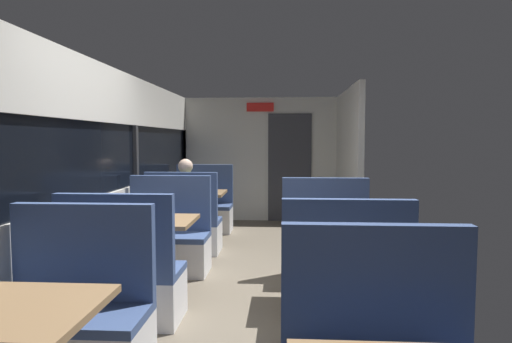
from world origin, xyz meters
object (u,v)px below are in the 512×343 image
(dining_table_near_window, at_px, (1,327))
(bench_far_window_facing_entry, at_px, (203,211))
(seated_passenger, at_px, (185,212))
(bench_mid_window_facing_end, at_px, (123,283))
(bench_rear_aisle_facing_end, at_px, (344,297))
(bench_far_window_facing_end, at_px, (184,228))
(bench_mid_window_facing_entry, at_px, (167,244))
(bench_rear_aisle_facing_entry, at_px, (326,250))
(dining_table_mid_window, at_px, (148,229))
(bench_near_window_facing_entry, at_px, (74,328))
(dining_table_far_window, at_px, (195,198))
(dining_table_rear_aisle, at_px, (334,236))

(dining_table_near_window, xyz_separation_m, bench_far_window_facing_entry, (0.00, 5.23, -0.31))
(dining_table_near_window, distance_m, seated_passenger, 3.91)
(bench_mid_window_facing_end, relative_size, bench_rear_aisle_facing_end, 1.00)
(bench_far_window_facing_end, xyz_separation_m, seated_passenger, (0.00, 0.07, 0.21))
(bench_far_window_facing_entry, xyz_separation_m, bench_rear_aisle_facing_end, (1.79, -3.86, 0.00))
(bench_mid_window_facing_entry, distance_m, bench_far_window_facing_end, 0.87)
(bench_rear_aisle_facing_end, xyz_separation_m, bench_rear_aisle_facing_entry, (0.00, 1.40, 0.00))
(bench_mid_window_facing_end, bearing_deg, bench_rear_aisle_facing_end, -6.38)
(dining_table_near_window, bearing_deg, seated_passenger, 90.00)
(bench_far_window_facing_end, height_order, bench_rear_aisle_facing_end, same)
(dining_table_mid_window, distance_m, bench_far_window_facing_end, 1.60)
(bench_rear_aisle_facing_entry, bearing_deg, bench_near_window_facing_entry, -130.91)
(bench_near_window_facing_entry, distance_m, seated_passenger, 3.21)
(bench_mid_window_facing_entry, distance_m, bench_rear_aisle_facing_entry, 1.80)
(bench_far_window_facing_entry, distance_m, bench_rear_aisle_facing_entry, 3.05)
(dining_table_far_window, relative_size, dining_table_rear_aisle, 1.00)
(bench_near_window_facing_entry, height_order, bench_rear_aisle_facing_entry, same)
(dining_table_far_window, distance_m, bench_rear_aisle_facing_entry, 2.53)
(bench_mid_window_facing_end, distance_m, bench_rear_aisle_facing_entry, 2.15)
(bench_far_window_facing_entry, bearing_deg, bench_near_window_facing_entry, -90.00)
(dining_table_near_window, relative_size, bench_far_window_facing_end, 0.82)
(dining_table_far_window, distance_m, bench_far_window_facing_end, 0.77)
(dining_table_far_window, height_order, bench_rear_aisle_facing_end, bench_rear_aisle_facing_end)
(bench_far_window_facing_end, bearing_deg, dining_table_near_window, -90.00)
(dining_table_near_window, xyz_separation_m, dining_table_far_window, (0.00, 4.53, 0.00))
(dining_table_near_window, height_order, bench_rear_aisle_facing_entry, bench_rear_aisle_facing_entry)
(bench_far_window_facing_end, distance_m, bench_far_window_facing_entry, 1.40)
(bench_near_window_facing_entry, height_order, dining_table_far_window, bench_near_window_facing_entry)
(bench_mid_window_facing_end, relative_size, bench_far_window_facing_entry, 1.00)
(dining_table_rear_aisle, bearing_deg, bench_far_window_facing_entry, 119.49)
(bench_mid_window_facing_entry, xyz_separation_m, bench_rear_aisle_facing_end, (1.79, -1.60, 0.00))
(bench_far_window_facing_entry, bearing_deg, bench_mid_window_facing_end, -90.00)
(dining_table_rear_aisle, distance_m, bench_rear_aisle_facing_entry, 0.77)
(bench_far_window_facing_end, bearing_deg, bench_near_window_facing_entry, -90.00)
(bench_near_window_facing_entry, bearing_deg, bench_mid_window_facing_entry, 90.00)
(bench_near_window_facing_entry, relative_size, dining_table_rear_aisle, 1.22)
(bench_rear_aisle_facing_end, bearing_deg, bench_mid_window_facing_entry, 138.23)
(dining_table_near_window, height_order, bench_rear_aisle_facing_end, bench_rear_aisle_facing_end)
(bench_far_window_facing_entry, xyz_separation_m, bench_rear_aisle_facing_entry, (1.79, -2.47, 0.00))
(dining_table_rear_aisle, bearing_deg, bench_rear_aisle_facing_end, -90.00)
(dining_table_mid_window, xyz_separation_m, dining_table_rear_aisle, (1.79, -0.20, 0.00))
(seated_passenger, bearing_deg, bench_rear_aisle_facing_end, -54.80)
(bench_far_window_facing_entry, bearing_deg, bench_mid_window_facing_entry, -90.00)
(dining_table_near_window, xyz_separation_m, bench_rear_aisle_facing_end, (1.79, 1.37, -0.31))
(dining_table_mid_window, xyz_separation_m, seated_passenger, (0.00, 1.64, -0.10))
(bench_near_window_facing_entry, xyz_separation_m, bench_far_window_facing_entry, (0.00, 4.53, 0.00))
(bench_mid_window_facing_end, distance_m, seated_passenger, 2.35)
(dining_table_far_window, relative_size, seated_passenger, 0.71)
(bench_far_window_facing_end, relative_size, bench_rear_aisle_facing_end, 1.00)
(bench_mid_window_facing_end, distance_m, dining_table_rear_aisle, 1.88)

